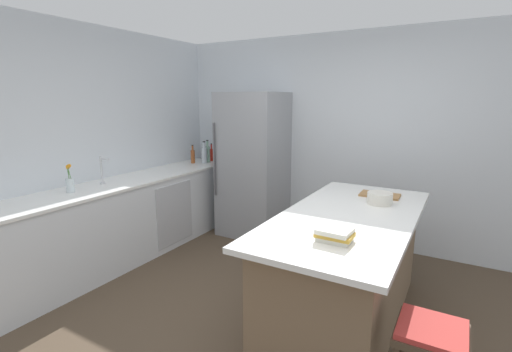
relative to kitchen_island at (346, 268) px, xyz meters
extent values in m
plane|color=#4C3D2D|center=(-0.45, -0.48, -0.47)|extent=(7.20, 7.20, 0.00)
cube|color=silver|center=(-0.45, 1.77, 0.83)|extent=(6.00, 0.10, 2.60)
cube|color=silver|center=(-2.90, -0.48, 0.83)|extent=(0.10, 6.00, 2.60)
cube|color=silver|center=(-2.55, 0.02, -0.03)|extent=(0.62, 3.19, 0.88)
cube|color=white|center=(-2.55, 0.02, 0.43)|extent=(0.65, 3.22, 0.03)
cube|color=#B2B5BA|center=(-2.23, 0.42, -0.03)|extent=(0.01, 0.60, 0.74)
cube|color=#7A6047|center=(0.00, 0.00, -0.03)|extent=(0.81, 1.87, 0.88)
cube|color=white|center=(0.00, 0.00, 0.43)|extent=(0.97, 2.07, 0.04)
cube|color=#93969B|center=(-1.69, 1.37, 0.48)|extent=(0.80, 0.70, 1.89)
cylinder|color=#4C4C51|center=(-2.05, 1.00, 0.57)|extent=(0.02, 0.02, 0.95)
cube|color=#473828|center=(0.68, -0.78, 0.11)|extent=(0.36, 0.36, 0.04)
cube|color=#B2332D|center=(0.68, -0.78, 0.15)|extent=(0.34, 0.34, 0.03)
cylinder|color=silver|center=(-2.61, -0.27, 0.45)|extent=(0.05, 0.05, 0.02)
cylinder|color=silver|center=(-2.61, -0.27, 0.60)|extent=(0.02, 0.02, 0.28)
cylinder|color=silver|center=(-2.55, -0.27, 0.72)|extent=(0.14, 0.02, 0.02)
cylinder|color=silver|center=(-2.58, -0.65, 0.51)|extent=(0.08, 0.08, 0.14)
cylinder|color=#4C7F3D|center=(-2.59, -0.65, 0.60)|extent=(0.01, 0.03, 0.19)
sphere|color=orange|center=(-2.59, -0.65, 0.69)|extent=(0.04, 0.04, 0.04)
cylinder|color=#4C7F3D|center=(-2.57, -0.66, 0.60)|extent=(0.01, 0.01, 0.20)
sphere|color=orange|center=(-2.57, -0.66, 0.70)|extent=(0.04, 0.04, 0.04)
cylinder|color=#4C7F3D|center=(-2.56, -0.65, 0.60)|extent=(0.01, 0.04, 0.21)
sphere|color=orange|center=(-2.56, -0.65, 0.71)|extent=(0.04, 0.04, 0.04)
cylinder|color=red|center=(-2.49, 1.53, 0.53)|extent=(0.05, 0.05, 0.18)
cylinder|color=red|center=(-2.49, 1.53, 0.65)|extent=(0.02, 0.02, 0.07)
cylinder|color=black|center=(-2.49, 1.53, 0.69)|extent=(0.02, 0.02, 0.01)
cylinder|color=#8CB79E|center=(-2.49, 1.43, 0.55)|extent=(0.07, 0.07, 0.22)
cylinder|color=#8CB79E|center=(-2.49, 1.43, 0.71)|extent=(0.03, 0.03, 0.09)
cylinder|color=black|center=(-2.49, 1.43, 0.75)|extent=(0.03, 0.03, 0.01)
cylinder|color=silver|center=(-2.48, 1.33, 0.55)|extent=(0.07, 0.07, 0.22)
cylinder|color=silver|center=(-2.48, 1.33, 0.70)|extent=(0.04, 0.04, 0.08)
cylinder|color=black|center=(-2.48, 1.33, 0.75)|extent=(0.04, 0.04, 0.01)
cylinder|color=#994C23|center=(-2.61, 1.24, 0.54)|extent=(0.06, 0.06, 0.19)
cylinder|color=#994C23|center=(-2.61, 1.24, 0.66)|extent=(0.03, 0.03, 0.06)
cylinder|color=black|center=(-2.61, 1.24, 0.70)|extent=(0.03, 0.03, 0.01)
cube|color=silver|center=(0.07, -0.59, 0.47)|extent=(0.21, 0.15, 0.03)
cube|color=gold|center=(0.07, -0.59, 0.50)|extent=(0.23, 0.16, 0.03)
cube|color=silver|center=(0.07, -0.59, 0.52)|extent=(0.21, 0.20, 0.03)
cylinder|color=silver|center=(0.14, 0.42, 0.50)|extent=(0.21, 0.21, 0.10)
cube|color=#9E7042|center=(0.09, 0.69, 0.46)|extent=(0.36, 0.22, 0.02)
camera|label=1|loc=(0.73, -2.73, 1.34)|focal=25.45mm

